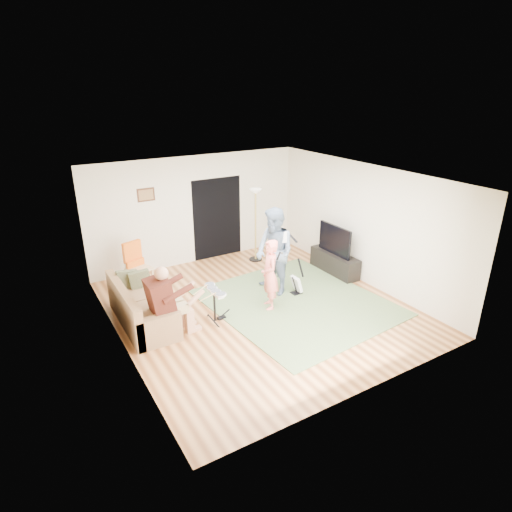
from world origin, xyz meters
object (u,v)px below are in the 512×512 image
Objects in this scene: television at (335,240)px; singer at (270,275)px; guitar_spare at (297,284)px; dining_chair at (139,273)px; drum_kit at (215,307)px; tv_cabinet at (335,263)px; torchiere_lamp at (256,212)px; sofa at (139,311)px; guitarist at (275,252)px.

singer is at bearing -163.41° from television.
dining_chair is at bearing 144.66° from guitar_spare.
drum_kit is at bearing -75.36° from singer.
singer is 1.05× the size of tv_cabinet.
singer is 2.35m from television.
torchiere_lamp reaches higher than dining_chair.
television reaches higher than sofa.
guitar_spare is (2.04, 0.12, -0.07)m from drum_kit.
singer is at bearing -4.33° from drum_kit.
singer is 0.78× the size of torchiere_lamp.
guitarist is at bearing 158.38° from singer.
drum_kit is 0.64× the size of dining_chair.
sofa is 1.06× the size of torchiere_lamp.
guitar_spare is 0.44× the size of torchiere_lamp.
television reaches higher than tv_cabinet.
guitarist reaches higher than television.
sofa is 1.37× the size of singer.
torchiere_lamp is at bearing 44.83° from drum_kit.
sofa is 3.37m from guitar_spare.
dining_chair is at bearing -119.02° from singer.
television is at bearing -0.84° from sofa.
guitarist is (1.66, 0.45, 0.65)m from drum_kit.
drum_kit reaches higher than tv_cabinet.
guitarist reaches higher than guitar_spare.
drum_kit is 3.34m from torchiere_lamp.
singer reaches higher than sofa.
guitarist is at bearing -175.98° from tv_cabinet.
torchiere_lamp is 3.21m from dining_chair.
television is (1.41, 0.46, 0.61)m from guitar_spare.
torchiere_lamp is at bearing 83.93° from guitar_spare.
singer is 1.40× the size of television.
tv_cabinet is at bearing 0.00° from television.
guitar_spare is at bearing -162.48° from tv_cabinet.
singer is at bearing -163.75° from tv_cabinet.
tv_cabinet is at bearing 9.42° from drum_kit.
torchiere_lamp reaches higher than sofa.
torchiere_lamp is 1.74× the size of dining_chair.
guitarist is 3.05m from dining_chair.
dining_chair is at bearing -128.03° from guitarist.
guitar_spare is (0.38, -0.33, -0.71)m from guitarist.
guitar_spare reaches higher than tv_cabinet.
television is at bearing 90.44° from guitarist.
guitar_spare is 0.77× the size of dining_chair.
singer reaches higher than tv_cabinet.
drum_kit is 1.84m from guitarist.
drum_kit is 0.66× the size of television.
guitarist is 1.01× the size of torchiere_lamp.
drum_kit is 0.50× the size of tv_cabinet.
torchiere_lamp reaches higher than television.
dining_chair is 1.03× the size of television.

